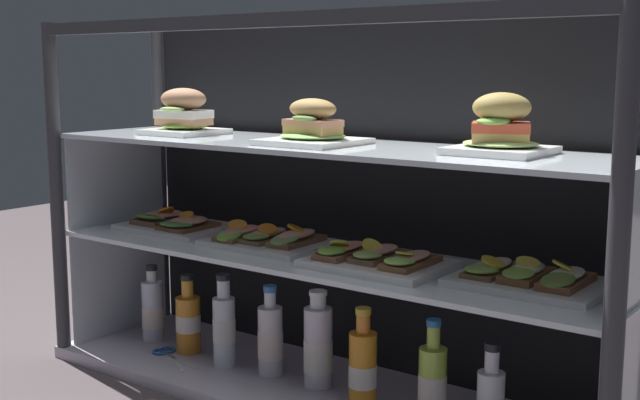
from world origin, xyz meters
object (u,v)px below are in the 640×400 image
at_px(juice_bottle_front_right_end, 224,328).
at_px(juice_bottle_front_second, 433,381).
at_px(open_sandwich_tray_right_of_center, 269,239).
at_px(open_sandwich_tray_mid_right, 529,278).
at_px(plated_roll_sandwich_center, 314,129).
at_px(juice_bottle_front_fourth, 317,348).
at_px(plated_roll_sandwich_left_of_center, 183,115).
at_px(kitchen_scissors, 168,354).
at_px(juice_bottle_near_post, 270,339).
at_px(plated_roll_sandwich_near_left_corner, 501,131).
at_px(open_sandwich_tray_far_right, 175,223).
at_px(juice_bottle_back_center, 363,367).
at_px(juice_bottle_back_left, 188,321).
at_px(open_sandwich_tray_left_of_center, 377,259).
at_px(juice_bottle_front_middle, 153,310).

height_order(juice_bottle_front_right_end, juice_bottle_front_second, juice_bottle_front_right_end).
bearing_deg(open_sandwich_tray_right_of_center, open_sandwich_tray_mid_right, 1.33).
height_order(plated_roll_sandwich_center, juice_bottle_front_fourth, plated_roll_sandwich_center).
height_order(plated_roll_sandwich_left_of_center, kitchen_scissors, plated_roll_sandwich_left_of_center).
height_order(juice_bottle_near_post, juice_bottle_front_second, juice_bottle_near_post).
xyz_separation_m(plated_roll_sandwich_near_left_corner, open_sandwich_tray_far_right, (-0.93, -0.01, -0.29)).
bearing_deg(juice_bottle_back_center, juice_bottle_near_post, 176.05).
xyz_separation_m(juice_bottle_back_left, juice_bottle_back_center, (0.57, -0.01, 0.00)).
height_order(plated_roll_sandwich_left_of_center, juice_bottle_front_right_end, plated_roll_sandwich_left_of_center).
distance_m(plated_roll_sandwich_left_of_center, juice_bottle_front_second, 0.92).
bearing_deg(open_sandwich_tray_right_of_center, open_sandwich_tray_far_right, 178.31).
bearing_deg(plated_roll_sandwich_center, open_sandwich_tray_far_right, 174.90).
distance_m(plated_roll_sandwich_left_of_center, juice_bottle_front_fourth, 0.69).
bearing_deg(plated_roll_sandwich_near_left_corner, plated_roll_sandwich_left_of_center, -178.14).
height_order(plated_roll_sandwich_left_of_center, juice_bottle_front_second, plated_roll_sandwich_left_of_center).
height_order(juice_bottle_front_right_end, juice_bottle_front_fourth, juice_bottle_front_right_end).
height_order(open_sandwich_tray_left_of_center, juice_bottle_front_middle, open_sandwich_tray_left_of_center).
bearing_deg(juice_bottle_front_fourth, juice_bottle_front_middle, 179.35).
bearing_deg(open_sandwich_tray_left_of_center, juice_bottle_back_left, 178.84).
bearing_deg(juice_bottle_front_middle, open_sandwich_tray_left_of_center, -2.09).
bearing_deg(juice_bottle_back_left, juice_bottle_front_fourth, 1.21).
height_order(open_sandwich_tray_left_of_center, juice_bottle_back_left, open_sandwich_tray_left_of_center).
bearing_deg(juice_bottle_front_fourth, kitchen_scissors, -172.06).
distance_m(open_sandwich_tray_right_of_center, juice_bottle_front_second, 0.53).
relative_size(open_sandwich_tray_far_right, juice_bottle_front_right_end, 1.25).
height_order(juice_bottle_back_center, juice_bottle_front_second, juice_bottle_back_center).
distance_m(open_sandwich_tray_left_of_center, open_sandwich_tray_mid_right, 0.33).
distance_m(open_sandwich_tray_mid_right, juice_bottle_back_left, 0.97).
xyz_separation_m(plated_roll_sandwich_left_of_center, juice_bottle_front_fourth, (0.43, -0.00, -0.54)).
bearing_deg(juice_bottle_front_middle, juice_bottle_back_center, -2.30).
bearing_deg(kitchen_scissors, juice_bottle_front_second, 5.36).
xyz_separation_m(open_sandwich_tray_far_right, juice_bottle_front_middle, (-0.08, -0.01, -0.25)).
height_order(open_sandwich_tray_left_of_center, open_sandwich_tray_mid_right, open_sandwich_tray_left_of_center).
bearing_deg(juice_bottle_front_middle, juice_bottle_back_left, -5.73).
xyz_separation_m(plated_roll_sandwich_center, open_sandwich_tray_far_right, (-0.50, 0.04, -0.28)).
bearing_deg(juice_bottle_back_center, juice_bottle_front_fourth, 171.22).
bearing_deg(juice_bottle_front_right_end, open_sandwich_tray_left_of_center, 0.84).
distance_m(open_sandwich_tray_left_of_center, juice_bottle_front_middle, 0.80).
bearing_deg(juice_bottle_back_left, juice_bottle_near_post, 1.29).
relative_size(open_sandwich_tray_left_of_center, juice_bottle_near_post, 1.33).
xyz_separation_m(juice_bottle_front_second, kitchen_scissors, (-0.76, -0.07, -0.08)).
relative_size(plated_roll_sandwich_center, plated_roll_sandwich_near_left_corner, 1.10).
bearing_deg(juice_bottle_back_center, juice_bottle_front_middle, 177.70).
relative_size(open_sandwich_tray_mid_right, juice_bottle_front_fourth, 1.28).
bearing_deg(juice_bottle_front_fourth, open_sandwich_tray_mid_right, 3.02).
relative_size(open_sandwich_tray_right_of_center, open_sandwich_tray_mid_right, 1.00).
bearing_deg(plated_roll_sandwich_center, juice_bottle_back_left, 178.06).
bearing_deg(juice_bottle_front_fourth, plated_roll_sandwich_near_left_corner, 3.83).
relative_size(open_sandwich_tray_left_of_center, juice_bottle_front_second, 1.36).
bearing_deg(juice_bottle_front_second, plated_roll_sandwich_near_left_corner, 9.18).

